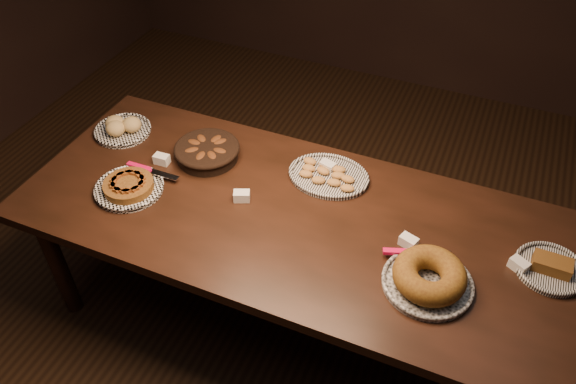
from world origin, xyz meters
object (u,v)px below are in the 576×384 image
at_px(madeleine_platter, 328,175).
at_px(bundt_cake_plate, 429,277).
at_px(apple_tart_plate, 129,186).
at_px(buffet_table, 294,227).

bearing_deg(madeleine_platter, bundt_cake_plate, -33.06).
height_order(apple_tart_plate, madeleine_platter, apple_tart_plate).
xyz_separation_m(buffet_table, apple_tart_plate, (-0.73, -0.14, 0.10)).
bearing_deg(buffet_table, bundt_cake_plate, -14.16).
height_order(apple_tart_plate, bundt_cake_plate, bundt_cake_plate).
bearing_deg(apple_tart_plate, buffet_table, 18.99).
relative_size(buffet_table, apple_tart_plate, 7.33).
xyz_separation_m(buffet_table, madeleine_platter, (0.05, 0.28, 0.09)).
relative_size(buffet_table, bundt_cake_plate, 6.38).
height_order(buffet_table, madeleine_platter, madeleine_platter).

